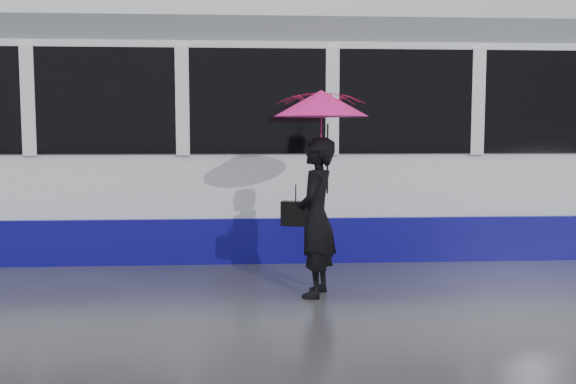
{
  "coord_description": "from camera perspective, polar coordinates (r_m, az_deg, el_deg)",
  "views": [
    {
      "loc": [
        0.87,
        -7.37,
        1.81
      ],
      "look_at": [
        1.32,
        0.01,
        1.1
      ],
      "focal_mm": 40.0,
      "sensor_mm": 36.0,
      "label": 1
    }
  ],
  "objects": [
    {
      "name": "ground",
      "position": [
        7.64,
        -10.07,
        -8.31
      ],
      "size": [
        90.0,
        90.0,
        0.0
      ],
      "primitive_type": "plane",
      "color": "#2E2E34",
      "rests_on": "ground"
    },
    {
      "name": "woman",
      "position": [
        6.99,
        2.5,
        -2.27
      ],
      "size": [
        0.58,
        0.73,
        1.74
      ],
      "primitive_type": "imported",
      "rotation": [
        0.0,
        0.0,
        -1.87
      ],
      "color": "black",
      "rests_on": "ground"
    },
    {
      "name": "handbag",
      "position": [
        6.98,
        0.69,
        -1.92
      ],
      "size": [
        0.34,
        0.22,
        0.45
      ],
      "rotation": [
        0.0,
        0.0,
        -0.3
      ],
      "color": "black",
      "rests_on": "ground"
    },
    {
      "name": "rails",
      "position": [
        10.07,
        -8.45,
        -4.88
      ],
      "size": [
        34.0,
        1.51,
        0.02
      ],
      "color": "#3F3D38",
      "rests_on": "ground"
    },
    {
      "name": "umbrella",
      "position": [
        6.93,
        2.95,
        6.24
      ],
      "size": [
        1.27,
        1.27,
        1.17
      ],
      "rotation": [
        0.0,
        0.0,
        -0.3
      ],
      "color": "#F6146D",
      "rests_on": "ground"
    }
  ]
}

